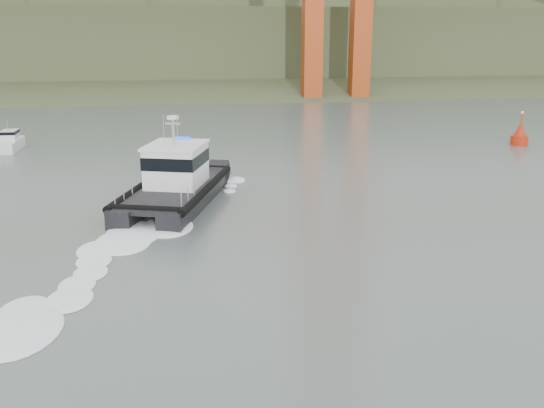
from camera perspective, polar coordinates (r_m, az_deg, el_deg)
The scene contains 5 objects.
ground at distance 26.26m, azimuth 0.60°, elevation -9.27°, with size 400.00×400.00×0.00m, color #46534F.
headlands at distance 149.00m, azimuth -7.63°, elevation 14.41°, with size 500.00×105.36×27.12m.
patrol_boat at distance 41.00m, azimuth -9.09°, elevation 2.18°, with size 8.10×13.23×6.04m.
motorboat at distance 64.10m, azimuth -23.46°, elevation 5.36°, with size 1.75×5.24×2.88m.
nav_buoy at distance 66.07m, azimuth 22.29°, elevation 5.98°, with size 1.74×1.74×3.62m.
Camera 1 is at (-3.94, -23.39, 11.28)m, focal length 40.00 mm.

